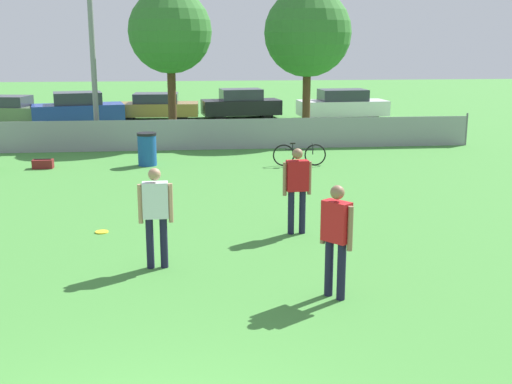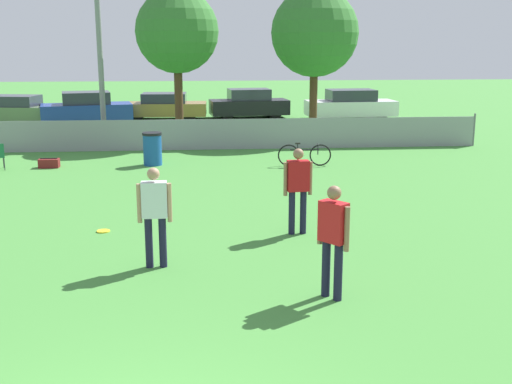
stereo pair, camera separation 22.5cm
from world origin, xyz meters
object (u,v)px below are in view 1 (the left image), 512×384
Objects in this scene: player_defender_red at (336,233)px; player_receiver_white at (156,210)px; frisbee_disc at (102,232)px; parked_car_blue at (78,109)px; player_thrower_red at (297,184)px; parked_car_white at (342,105)px; bicycle_sideline at (300,155)px; parked_car_olive at (6,111)px; parked_car_tan at (156,107)px; tree_near_pole at (170,32)px; parked_car_dark at (241,104)px; gear_bag_sideline at (43,164)px; trash_bin at (147,149)px; tree_far_right at (308,33)px.

player_defender_red is 1.00× the size of player_receiver_white.
frisbee_disc is 18.59m from parked_car_blue.
player_thrower_red is 0.39× the size of parked_car_white.
player_thrower_red reaches higher than bicycle_sideline.
player_defender_red and player_receiver_white have the same top height.
parked_car_olive is 7.05m from parked_car_tan.
tree_near_pole is 7.83m from bicycle_sideline.
tree_near_pole is 11.29m from parked_car_white.
tree_near_pole is 13.39m from player_thrower_red.
parked_car_tan is 4.27m from parked_car_dark.
parked_car_blue reaches higher than gear_bag_sideline.
parked_car_dark is 5.14m from parked_car_white.
trash_bin is at bearing -46.36° from parked_car_olive.
tree_near_pole is 16.62m from player_defender_red.
parked_car_olive is (-7.91, 6.18, -3.51)m from tree_near_pole.
parked_car_dark is (4.54, 19.88, 0.69)m from frisbee_disc.
tree_near_pole reaches higher than player_thrower_red.
parked_car_olive reaches higher than bicycle_sideline.
parked_car_white reaches higher than parked_car_olive.
player_receiver_white is 1.69× the size of trash_bin.
bicycle_sideline reaches higher than frisbee_disc.
tree_near_pole is at bearing -80.63° from parked_car_tan.
tree_far_right reaches higher than player_thrower_red.
gear_bag_sideline is 12.79m from parked_car_tan.
parked_car_dark is (3.31, 22.10, -0.32)m from player_receiver_white.
parked_car_dark reaches higher than bicycle_sideline.
parked_car_dark reaches higher than parked_car_olive.
player_thrower_red is 20.12m from parked_car_blue.
player_defender_red reaches higher than parked_car_olive.
frisbee_disc is 0.06× the size of parked_car_white.
player_receiver_white is 0.39× the size of parked_car_white.
tree_far_right is 9.02m from trash_bin.
parked_car_dark is (0.58, 23.72, -0.32)m from player_defender_red.
parked_car_white is at bearing 38.86° from tree_near_pole.
player_receiver_white reaches higher than parked_car_blue.
tree_near_pole reaches higher than trash_bin.
player_receiver_white is 0.42× the size of parked_car_tan.
trash_bin is 1.70× the size of gear_bag_sideline.
parked_car_tan is (-0.95, 21.81, -0.37)m from player_receiver_white.
parked_car_tan is 0.93× the size of parked_car_white.
frisbee_disc is at bearing -117.12° from tree_far_right.
player_defender_red is 0.43× the size of parked_car_dark.
frisbee_disc is 0.26× the size of trash_bin.
player_defender_red is at bearing -72.84° from trash_bin.
player_defender_red is 0.39× the size of parked_car_blue.
parked_car_tan is at bearing 113.97° from bicycle_sideline.
player_thrower_red reaches higher than parked_car_dark.
parked_car_blue is at bearing 100.31° from frisbee_disc.
gear_bag_sideline is at bearing 179.74° from bicycle_sideline.
tree_far_right is at bearing -44.63° from parked_car_tan.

